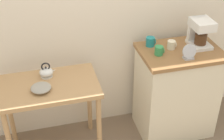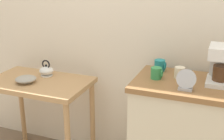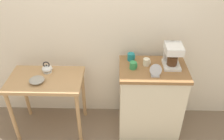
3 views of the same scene
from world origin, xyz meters
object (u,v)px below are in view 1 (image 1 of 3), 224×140
at_px(bowl_stoneware, 41,88).
at_px(mug_small_cream, 172,45).
at_px(table_clock, 189,53).
at_px(mug_dark_teal, 151,42).
at_px(teakettle, 46,72).
at_px(mug_tall_green, 159,51).
at_px(coffee_maker, 200,31).

xyz_separation_m(bowl_stoneware, mug_small_cream, (1.20, 0.15, 0.16)).
bearing_deg(bowl_stoneware, mug_small_cream, 7.15).
bearing_deg(table_clock, bowl_stoneware, 177.44).
distance_m(mug_small_cream, mug_dark_teal, 0.19).
relative_size(teakettle, mug_tall_green, 1.80).
relative_size(mug_small_cream, mug_tall_green, 0.98).
height_order(mug_tall_green, table_clock, table_clock).
height_order(bowl_stoneware, mug_dark_teal, mug_dark_teal).
xyz_separation_m(teakettle, mug_tall_green, (0.99, -0.13, 0.14)).
height_order(teakettle, mug_tall_green, mug_tall_green).
height_order(coffee_maker, mug_small_cream, coffee_maker).
height_order(teakettle, mug_dark_teal, mug_dark_teal).
relative_size(mug_tall_green, table_clock, 0.61).
relative_size(coffee_maker, mug_dark_teal, 3.00).
height_order(bowl_stoneware, mug_tall_green, mug_tall_green).
xyz_separation_m(bowl_stoneware, coffee_maker, (1.47, 0.15, 0.26)).
distance_m(teakettle, mug_dark_teal, 0.98).
relative_size(bowl_stoneware, teakettle, 1.14).
bearing_deg(mug_small_cream, teakettle, 177.32).
distance_m(teakettle, table_clock, 1.25).
height_order(mug_dark_teal, mug_tall_green, mug_dark_teal).
height_order(mug_small_cream, mug_dark_teal, mug_dark_teal).
bearing_deg(coffee_maker, table_clock, -133.35).
height_order(teakettle, table_clock, table_clock).
distance_m(bowl_stoneware, table_clock, 1.29).
height_order(mug_dark_teal, table_clock, table_clock).
bearing_deg(table_clock, coffee_maker, 46.65).
height_order(teakettle, mug_small_cream, mug_small_cream).
relative_size(bowl_stoneware, mug_small_cream, 2.10).
relative_size(mug_dark_teal, mug_tall_green, 1.06).
relative_size(coffee_maker, mug_tall_green, 3.17).
bearing_deg(mug_tall_green, mug_small_cream, 26.08).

